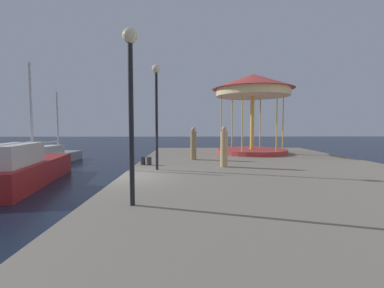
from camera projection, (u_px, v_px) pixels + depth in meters
name	position (u px, v px, depth m)	size (l,w,h in m)	color
ground_plane	(122.00, 195.00, 10.35)	(120.00, 120.00, 0.00)	black
quay_dock	(281.00, 185.00, 10.43)	(12.69, 26.28, 0.80)	gray
sailboat_red	(25.00, 169.00, 12.08)	(3.09, 7.48, 5.84)	maroon
sailboat_grey	(53.00, 156.00, 19.34)	(2.20, 5.45, 5.35)	gray
carousel	(253.00, 94.00, 18.49)	(5.74, 5.74, 5.62)	#B23333
lamp_post_mid_promenade	(131.00, 85.00, 6.19)	(0.36, 0.36, 4.23)	black
lamp_post_far_end	(156.00, 99.00, 11.42)	(0.36, 0.36, 4.61)	black
bollard_north	(143.00, 161.00, 13.12)	(0.24, 0.24, 0.40)	#2D2D33
bollard_center	(149.00, 161.00, 13.01)	(0.24, 0.24, 0.40)	#2D2D33
person_far_corner	(193.00, 144.00, 15.12)	(0.34, 0.34, 1.89)	#937A4C
person_near_carousel	(224.00, 148.00, 12.39)	(0.34, 0.34, 1.93)	tan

